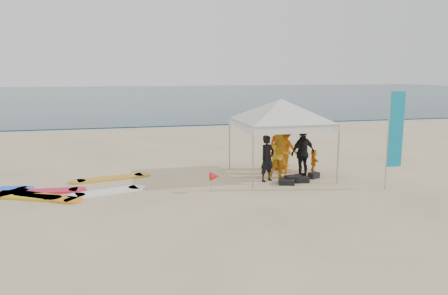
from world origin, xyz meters
TOP-DOWN VIEW (x-y plane):
  - ground at (0.00, 0.00)m, footprint 120.00×120.00m
  - ocean at (0.00, 60.00)m, footprint 160.00×84.00m
  - shoreline_foam at (0.00, 18.20)m, footprint 160.00×1.20m
  - person_black_a at (1.28, 2.49)m, footprint 0.68×0.59m
  - person_yellow at (1.81, 2.70)m, footprint 0.82×0.64m
  - person_orange_a at (2.31, 3.49)m, footprint 1.30×1.24m
  - person_black_b at (2.67, 2.73)m, footprint 1.09×0.71m
  - person_orange_b at (2.36, 4.11)m, footprint 0.89×0.59m
  - person_seated at (3.45, 3.47)m, footprint 0.43×0.81m
  - canopy_tent at (1.97, 3.11)m, footprint 4.15×4.15m
  - feather_flag at (4.77, 0.59)m, footprint 0.54×0.04m
  - marker_pennant at (-0.75, 1.57)m, footprint 0.28×0.28m
  - gear_pile at (2.21, 2.12)m, footprint 1.76×1.02m
  - surfboard_spread at (-5.75, 2.78)m, footprint 5.69×3.20m

SIDE VIEW (x-z plane):
  - ground at x=0.00m, z-range 0.00..0.00m
  - shoreline_foam at x=0.00m, z-range 0.00..0.01m
  - surfboard_spread at x=-5.75m, z-range 0.00..0.07m
  - ocean at x=0.00m, z-range 0.00..0.08m
  - gear_pile at x=2.21m, z-range -0.01..0.21m
  - person_seated at x=3.45m, z-range 0.00..0.83m
  - marker_pennant at x=-0.75m, z-range 0.18..0.81m
  - person_black_a at x=1.28m, z-range 0.00..1.57m
  - person_yellow at x=1.81m, z-range 0.00..1.64m
  - person_black_b at x=2.67m, z-range 0.00..1.73m
  - person_orange_a at x=2.31m, z-range 0.00..1.77m
  - person_orange_b at x=2.36m, z-range 0.00..1.81m
  - feather_flag at x=4.77m, z-range 0.28..3.44m
  - canopy_tent at x=1.97m, z-range 1.16..4.29m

